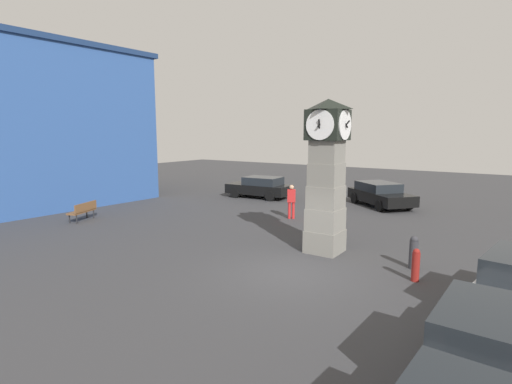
{
  "coord_description": "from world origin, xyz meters",
  "views": [
    {
      "loc": [
        -10.37,
        -5.8,
        4.32
      ],
      "look_at": [
        1.05,
        2.04,
        2.23
      ],
      "focal_mm": 28.0,
      "sensor_mm": 36.0,
      "label": 1
    }
  ],
  "objects_px": {
    "pedestrian_near_bench": "(291,199)",
    "car_near_tower": "(493,351)",
    "bollard_near_tower": "(416,265)",
    "bollard_mid_row": "(414,252)",
    "clock_tower": "(326,175)",
    "bench": "(83,210)",
    "car_end_of_row": "(380,194)",
    "car_silver_hatch": "(260,187)"
  },
  "relations": [
    {
      "from": "pedestrian_near_bench",
      "to": "car_near_tower",
      "type": "bearing_deg",
      "value": -136.85
    },
    {
      "from": "bollard_near_tower",
      "to": "bollard_mid_row",
      "type": "distance_m",
      "value": 1.16
    },
    {
      "from": "bollard_near_tower",
      "to": "bollard_mid_row",
      "type": "xyz_separation_m",
      "value": [
        1.11,
        0.32,
        0.04
      ]
    },
    {
      "from": "clock_tower",
      "to": "bollard_mid_row",
      "type": "xyz_separation_m",
      "value": [
        -0.06,
        -3.09,
        -2.28
      ]
    },
    {
      "from": "bollard_mid_row",
      "to": "bench",
      "type": "distance_m",
      "value": 15.2
    },
    {
      "from": "bench",
      "to": "car_near_tower",
      "type": "bearing_deg",
      "value": -102.44
    },
    {
      "from": "bollard_near_tower",
      "to": "pedestrian_near_bench",
      "type": "bearing_deg",
      "value": 53.16
    },
    {
      "from": "clock_tower",
      "to": "bench",
      "type": "height_order",
      "value": "clock_tower"
    },
    {
      "from": "car_end_of_row",
      "to": "car_near_tower",
      "type": "bearing_deg",
      "value": -156.88
    },
    {
      "from": "clock_tower",
      "to": "bollard_mid_row",
      "type": "height_order",
      "value": "clock_tower"
    },
    {
      "from": "car_near_tower",
      "to": "car_silver_hatch",
      "type": "relative_size",
      "value": 0.89
    },
    {
      "from": "car_silver_hatch",
      "to": "bench",
      "type": "height_order",
      "value": "car_silver_hatch"
    },
    {
      "from": "car_near_tower",
      "to": "pedestrian_near_bench",
      "type": "xyz_separation_m",
      "value": [
        10.07,
        9.44,
        0.18
      ]
    },
    {
      "from": "car_silver_hatch",
      "to": "pedestrian_near_bench",
      "type": "distance_m",
      "value": 6.66
    },
    {
      "from": "car_end_of_row",
      "to": "pedestrian_near_bench",
      "type": "height_order",
      "value": "pedestrian_near_bench"
    },
    {
      "from": "clock_tower",
      "to": "pedestrian_near_bench",
      "type": "xyz_separation_m",
      "value": [
        4.21,
        3.77,
        -1.84
      ]
    },
    {
      "from": "bollard_near_tower",
      "to": "bench",
      "type": "distance_m",
      "value": 15.42
    },
    {
      "from": "bollard_near_tower",
      "to": "pedestrian_near_bench",
      "type": "distance_m",
      "value": 8.99
    },
    {
      "from": "clock_tower",
      "to": "car_silver_hatch",
      "type": "height_order",
      "value": "clock_tower"
    },
    {
      "from": "car_near_tower",
      "to": "car_silver_hatch",
      "type": "distance_m",
      "value": 20.44
    },
    {
      "from": "clock_tower",
      "to": "car_silver_hatch",
      "type": "bearing_deg",
      "value": 44.94
    },
    {
      "from": "bollard_mid_row",
      "to": "car_end_of_row",
      "type": "relative_size",
      "value": 0.23
    },
    {
      "from": "car_end_of_row",
      "to": "clock_tower",
      "type": "bearing_deg",
      "value": -173.46
    },
    {
      "from": "bollard_near_tower",
      "to": "bench",
      "type": "relative_size",
      "value": 0.58
    },
    {
      "from": "car_silver_hatch",
      "to": "bench",
      "type": "relative_size",
      "value": 2.58
    },
    {
      "from": "clock_tower",
      "to": "pedestrian_near_bench",
      "type": "bearing_deg",
      "value": 41.82
    },
    {
      "from": "bollard_near_tower",
      "to": "car_silver_hatch",
      "type": "relative_size",
      "value": 0.23
    },
    {
      "from": "bollard_mid_row",
      "to": "car_near_tower",
      "type": "distance_m",
      "value": 6.35
    },
    {
      "from": "bollard_mid_row",
      "to": "bollard_near_tower",
      "type": "bearing_deg",
      "value": -163.8
    },
    {
      "from": "bollard_mid_row",
      "to": "car_silver_hatch",
      "type": "relative_size",
      "value": 0.25
    },
    {
      "from": "car_near_tower",
      "to": "bench",
      "type": "xyz_separation_m",
      "value": [
        3.89,
        17.66,
        -0.28
      ]
    },
    {
      "from": "clock_tower",
      "to": "car_near_tower",
      "type": "bearing_deg",
      "value": -135.93
    },
    {
      "from": "car_near_tower",
      "to": "car_silver_hatch",
      "type": "xyz_separation_m",
      "value": [
        14.56,
        14.35,
        -0.08
      ]
    },
    {
      "from": "bollard_mid_row",
      "to": "car_near_tower",
      "type": "relative_size",
      "value": 0.27
    },
    {
      "from": "car_near_tower",
      "to": "bollard_mid_row",
      "type": "bearing_deg",
      "value": 23.94
    },
    {
      "from": "car_end_of_row",
      "to": "bollard_near_tower",
      "type": "bearing_deg",
      "value": -157.96
    },
    {
      "from": "bench",
      "to": "pedestrian_near_bench",
      "type": "height_order",
      "value": "pedestrian_near_bench"
    },
    {
      "from": "car_end_of_row",
      "to": "bench",
      "type": "height_order",
      "value": "car_end_of_row"
    },
    {
      "from": "bollard_near_tower",
      "to": "clock_tower",
      "type": "bearing_deg",
      "value": 71.09
    },
    {
      "from": "bench",
      "to": "clock_tower",
      "type": "bearing_deg",
      "value": -80.71
    },
    {
      "from": "car_silver_hatch",
      "to": "car_end_of_row",
      "type": "distance_m",
      "value": 7.66
    },
    {
      "from": "pedestrian_near_bench",
      "to": "clock_tower",
      "type": "bearing_deg",
      "value": -138.18
    }
  ]
}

